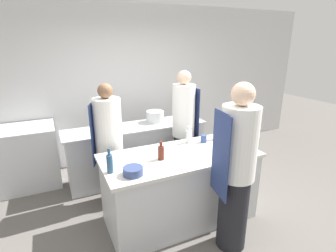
# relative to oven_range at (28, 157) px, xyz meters

# --- Properties ---
(ground_plane) EXTENTS (16.00, 16.00, 0.00)m
(ground_plane) POSITION_rel_oven_range_xyz_m (1.75, -1.72, -0.47)
(ground_plane) COLOR #605B56
(wall_back) EXTENTS (8.00, 0.06, 2.80)m
(wall_back) POSITION_rel_oven_range_xyz_m (1.75, 0.41, 0.93)
(wall_back) COLOR silver
(wall_back) RESTS_ON ground_plane
(prep_counter) EXTENTS (1.87, 0.86, 0.88)m
(prep_counter) POSITION_rel_oven_range_xyz_m (1.75, -1.72, -0.03)
(prep_counter) COLOR silver
(prep_counter) RESTS_ON ground_plane
(pass_counter) EXTENTS (2.27, 0.57, 0.88)m
(pass_counter) POSITION_rel_oven_range_xyz_m (1.62, -0.46, -0.03)
(pass_counter) COLOR silver
(pass_counter) RESTS_ON ground_plane
(oven_range) EXTENTS (0.87, 0.71, 0.94)m
(oven_range) POSITION_rel_oven_range_xyz_m (0.00, 0.00, 0.00)
(oven_range) COLOR silver
(oven_range) RESTS_ON ground_plane
(chef_at_prep_near) EXTENTS (0.41, 0.39, 1.81)m
(chef_at_prep_near) POSITION_rel_oven_range_xyz_m (2.04, -2.38, 0.44)
(chef_at_prep_near) COLOR black
(chef_at_prep_near) RESTS_ON ground_plane
(chef_at_stove) EXTENTS (0.34, 0.33, 1.78)m
(chef_at_stove) POSITION_rel_oven_range_xyz_m (2.18, -0.99, 0.43)
(chef_at_stove) COLOR black
(chef_at_stove) RESTS_ON ground_plane
(chef_at_pass_far) EXTENTS (0.42, 0.41, 1.67)m
(chef_at_pass_far) POSITION_rel_oven_range_xyz_m (1.06, -1.00, 0.37)
(chef_at_pass_far) COLOR black
(chef_at_pass_far) RESTS_ON ground_plane
(bottle_olive_oil) EXTENTS (0.08, 0.08, 0.25)m
(bottle_olive_oil) POSITION_rel_oven_range_xyz_m (2.47, -1.49, 0.51)
(bottle_olive_oil) COLOR #B2A84C
(bottle_olive_oil) RESTS_ON prep_counter
(bottle_vinegar) EXTENTS (0.07, 0.07, 0.27)m
(bottle_vinegar) POSITION_rel_oven_range_xyz_m (0.89, -1.82, 0.52)
(bottle_vinegar) COLOR #2D5175
(bottle_vinegar) RESTS_ON prep_counter
(bottle_wine) EXTENTS (0.07, 0.07, 0.26)m
(bottle_wine) POSITION_rel_oven_range_xyz_m (2.60, -2.06, 0.51)
(bottle_wine) COLOR #19471E
(bottle_wine) RESTS_ON prep_counter
(bottle_cooking_oil) EXTENTS (0.07, 0.07, 0.21)m
(bottle_cooking_oil) POSITION_rel_oven_range_xyz_m (1.48, -1.75, 0.50)
(bottle_cooking_oil) COLOR #5B2319
(bottle_cooking_oil) RESTS_ON prep_counter
(bottle_sauce) EXTENTS (0.08, 0.08, 0.23)m
(bottle_sauce) POSITION_rel_oven_range_xyz_m (2.02, -1.44, 0.50)
(bottle_sauce) COLOR silver
(bottle_sauce) RESTS_ON prep_counter
(bowl_mixing_large) EXTENTS (0.19, 0.19, 0.08)m
(bowl_mixing_large) POSITION_rel_oven_range_xyz_m (2.43, -1.80, 0.45)
(bowl_mixing_large) COLOR #B7BABC
(bowl_mixing_large) RESTS_ON prep_counter
(bowl_prep_small) EXTENTS (0.20, 0.20, 0.08)m
(bowl_prep_small) POSITION_rel_oven_range_xyz_m (1.08, -1.97, 0.45)
(bowl_prep_small) COLOR navy
(bowl_prep_small) RESTS_ON prep_counter
(cup) EXTENTS (0.08, 0.08, 0.10)m
(cup) POSITION_rel_oven_range_xyz_m (2.21, -1.51, 0.46)
(cup) COLOR #33477F
(cup) RESTS_ON prep_counter
(stockpot) EXTENTS (0.29, 0.29, 0.18)m
(stockpot) POSITION_rel_oven_range_xyz_m (1.98, -0.38, 0.50)
(stockpot) COLOR silver
(stockpot) RESTS_ON pass_counter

